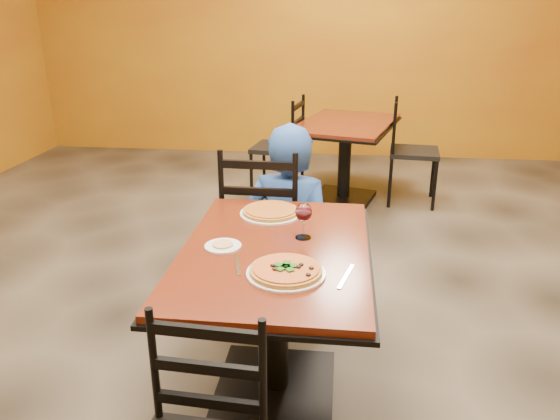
# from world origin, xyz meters

# --- Properties ---
(floor) EXTENTS (7.00, 8.00, 0.01)m
(floor) POSITION_xyz_m (0.00, 0.00, 0.00)
(floor) COLOR black
(floor) RESTS_ON ground
(wall_back) EXTENTS (7.00, 0.01, 3.00)m
(wall_back) POSITION_xyz_m (0.00, 4.00, 1.50)
(wall_back) COLOR #AF8013
(wall_back) RESTS_ON ground
(table_main) EXTENTS (0.83, 1.23, 0.75)m
(table_main) POSITION_xyz_m (0.00, -0.50, 0.56)
(table_main) COLOR maroon
(table_main) RESTS_ON floor
(table_second) EXTENTS (1.09, 1.37, 0.75)m
(table_second) POSITION_xyz_m (0.31, 2.30, 0.56)
(table_second) COLOR maroon
(table_second) RESTS_ON floor
(chair_main_far) EXTENTS (0.47, 0.47, 1.01)m
(chair_main_far) POSITION_xyz_m (-0.17, 0.36, 0.50)
(chair_main_far) COLOR black
(chair_main_far) RESTS_ON floor
(chair_second_left) EXTENTS (0.50, 0.50, 0.97)m
(chair_second_left) POSITION_xyz_m (-0.33, 2.30, 0.48)
(chair_second_left) COLOR black
(chair_second_left) RESTS_ON floor
(chair_second_right) EXTENTS (0.48, 0.48, 0.96)m
(chair_second_right) POSITION_xyz_m (0.94, 2.30, 0.48)
(chair_second_right) COLOR black
(chair_second_right) RESTS_ON floor
(diner) EXTENTS (0.62, 0.46, 1.12)m
(diner) POSITION_xyz_m (-0.03, 0.41, 0.56)
(diner) COLOR navy
(diner) RESTS_ON floor
(plate_main) EXTENTS (0.31, 0.31, 0.01)m
(plate_main) POSITION_xyz_m (0.07, -0.74, 0.76)
(plate_main) COLOR white
(plate_main) RESTS_ON table_main
(pizza_main) EXTENTS (0.28, 0.28, 0.02)m
(pizza_main) POSITION_xyz_m (0.07, -0.74, 0.77)
(pizza_main) COLOR #9C320B
(pizza_main) RESTS_ON plate_main
(plate_far) EXTENTS (0.31, 0.31, 0.01)m
(plate_far) POSITION_xyz_m (-0.07, -0.11, 0.76)
(plate_far) COLOR white
(plate_far) RESTS_ON table_main
(pizza_far) EXTENTS (0.28, 0.28, 0.02)m
(pizza_far) POSITION_xyz_m (-0.07, -0.11, 0.77)
(pizza_far) COLOR gold
(pizza_far) RESTS_ON plate_far
(side_plate) EXTENTS (0.16, 0.16, 0.01)m
(side_plate) POSITION_xyz_m (-0.23, -0.52, 0.76)
(side_plate) COLOR white
(side_plate) RESTS_ON table_main
(dip) EXTENTS (0.09, 0.09, 0.01)m
(dip) POSITION_xyz_m (-0.23, -0.52, 0.76)
(dip) COLOR tan
(dip) RESTS_ON side_plate
(wine_glass) EXTENTS (0.08, 0.08, 0.18)m
(wine_glass) POSITION_xyz_m (0.11, -0.38, 0.84)
(wine_glass) COLOR white
(wine_glass) RESTS_ON table_main
(fork) EXTENTS (0.06, 0.19, 0.00)m
(fork) POSITION_xyz_m (-0.13, -0.68, 0.75)
(fork) COLOR silver
(fork) RESTS_ON table_main
(knife) EXTENTS (0.07, 0.21, 0.00)m
(knife) POSITION_xyz_m (0.30, -0.73, 0.75)
(knife) COLOR silver
(knife) RESTS_ON table_main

